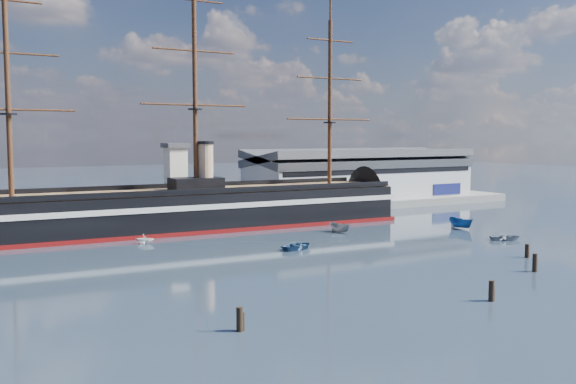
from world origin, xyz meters
TOP-DOWN VIEW (x-y plane):
  - ground at (0.00, 40.00)m, footprint 600.00×600.00m
  - quay at (10.00, 76.00)m, footprint 180.00×18.00m
  - warehouse at (58.00, 80.00)m, footprint 63.00×21.00m
  - quay_tower at (3.00, 73.00)m, footprint 5.00×5.00m
  - warship at (-1.40, 60.00)m, footprint 113.20×19.94m
  - motorboat_b at (7.73, 29.90)m, footprint 2.46×4.03m
  - motorboat_c at (24.33, 41.53)m, footprint 6.20×3.31m
  - motorboat_d at (-12.21, 48.00)m, footprint 4.72×5.53m
  - motorboat_e at (44.47, 19.07)m, footprint 2.69×3.64m
  - motorboat_f at (48.22, 33.45)m, footprint 7.02×2.76m
  - piling_near_left at (-20.10, -5.05)m, footprint 0.64×0.64m
  - piling_near_mid at (9.20, -9.40)m, footprint 0.64×0.64m
  - piling_near_right at (26.53, -1.43)m, footprint 0.64×0.64m
  - piling_far_right at (34.07, 5.98)m, footprint 0.64×0.64m

SIDE VIEW (x-z plane):
  - ground at x=0.00m, z-range 0.00..0.00m
  - quay at x=10.00m, z-range -1.00..1.00m
  - motorboat_b at x=7.73m, z-range -0.88..0.88m
  - motorboat_c at x=24.33m, z-range -1.18..1.18m
  - motorboat_d at x=-12.21m, z-range -0.95..0.95m
  - motorboat_e at x=44.47m, z-range -0.79..0.79m
  - motorboat_f at x=48.22m, z-range -1.39..1.39m
  - piling_near_left at x=-20.10m, z-range -1.53..1.53m
  - piling_near_mid at x=9.20m, z-range -1.54..1.54m
  - piling_near_right at x=26.53m, z-range -1.61..1.61m
  - piling_far_right at x=34.07m, z-range -1.40..1.40m
  - warship at x=-1.40m, z-range -22.93..31.01m
  - warehouse at x=58.00m, z-range 2.18..13.78m
  - quay_tower at x=3.00m, z-range 2.25..17.25m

